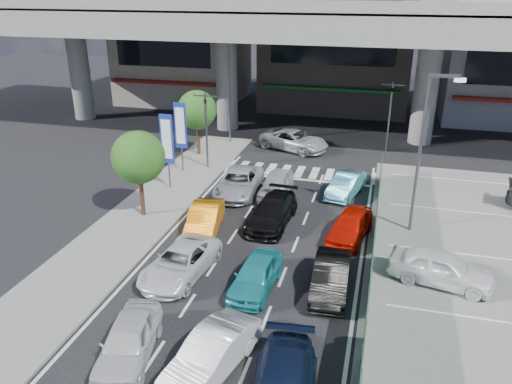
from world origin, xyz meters
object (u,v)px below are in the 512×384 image
(signboard_near, at_px, (167,141))
(tree_far, at_px, (197,110))
(parked_sedan_white, at_px, (441,268))
(sedan_white_mid_left, at_px, (180,262))
(signboard_far, at_px, (181,128))
(tree_near, at_px, (138,158))
(sedan_black_mid, at_px, (272,212))
(taxi_orange_right, at_px, (350,226))
(traffic_light_right, at_px, (391,100))
(van_white_back_left, at_px, (129,341))
(hatch_white_back_mid, at_px, (211,354))
(taxi_orange_left, at_px, (205,219))
(street_lamp_left, at_px, (231,83))
(street_lamp_right, at_px, (425,142))
(hatch_black_mid_right, at_px, (331,277))
(sedan_white_front_mid, at_px, (276,184))
(taxi_teal_mid, at_px, (256,275))
(kei_truck_front_right, at_px, (346,185))
(traffic_cone, at_px, (420,254))
(wagon_silver_front_left, at_px, (239,182))
(traffic_light_left, at_px, (206,112))

(signboard_near, height_order, tree_far, tree_far)
(parked_sedan_white, bearing_deg, sedan_white_mid_left, 113.66)
(signboard_far, height_order, tree_near, tree_near)
(signboard_near, distance_m, sedan_black_mid, 8.17)
(tree_far, xyz_separation_m, sedan_black_mid, (7.78, -9.60, -2.70))
(signboard_far, relative_size, taxi_orange_right, 1.16)
(sedan_white_mid_left, bearing_deg, traffic_light_right, 73.99)
(tree_far, height_order, van_white_back_left, tree_far)
(tree_far, bearing_deg, traffic_light_right, 18.69)
(hatch_white_back_mid, relative_size, taxi_orange_left, 1.00)
(street_lamp_left, height_order, hatch_white_back_mid, street_lamp_left)
(signboard_far, height_order, taxi_orange_left, signboard_far)
(street_lamp_right, relative_size, hatch_black_mid_right, 1.96)
(street_lamp_right, bearing_deg, sedan_white_front_mid, 160.90)
(taxi_teal_mid, bearing_deg, street_lamp_left, 113.65)
(sedan_white_mid_left, bearing_deg, kei_truck_front_right, 67.05)
(hatch_white_back_mid, xyz_separation_m, sedan_white_front_mid, (-1.21, 14.85, 0.00))
(signboard_near, distance_m, traffic_cone, 15.68)
(traffic_cone, bearing_deg, kei_truck_front_right, 119.63)
(wagon_silver_front_left, bearing_deg, taxi_orange_left, -94.68)
(tree_far, distance_m, parked_sedan_white, 20.92)
(traffic_light_left, bearing_deg, van_white_back_left, -78.15)
(taxi_teal_mid, bearing_deg, van_white_back_left, -117.83)
(tree_near, xyz_separation_m, parked_sedan_white, (15.13, -2.81, -2.59))
(sedan_white_mid_left, xyz_separation_m, hatch_black_mid_right, (6.43, 0.47, 0.03))
(traffic_light_right, height_order, tree_far, traffic_light_right)
(street_lamp_right, height_order, taxi_orange_left, street_lamp_right)
(signboard_far, xyz_separation_m, tree_far, (-0.20, 3.51, 0.32))
(parked_sedan_white, bearing_deg, hatch_black_mid_right, 123.55)
(parked_sedan_white, bearing_deg, wagon_silver_front_left, 68.96)
(hatch_white_back_mid, height_order, sedan_white_mid_left, hatch_white_back_mid)
(street_lamp_left, height_order, taxi_teal_mid, street_lamp_left)
(tree_near, height_order, wagon_silver_front_left, tree_near)
(van_white_back_left, bearing_deg, sedan_white_front_mid, 72.21)
(taxi_orange_right, height_order, parked_sedan_white, parked_sedan_white)
(traffic_light_left, xyz_separation_m, signboard_near, (-1.00, -4.01, -0.87))
(taxi_teal_mid, distance_m, wagon_silver_front_left, 10.27)
(parked_sedan_white, distance_m, traffic_cone, 1.82)
(sedan_white_mid_left, relative_size, traffic_cone, 5.98)
(street_lamp_right, relative_size, traffic_cone, 10.33)
(hatch_white_back_mid, xyz_separation_m, taxi_orange_right, (3.54, 10.47, 0.00))
(van_white_back_left, bearing_deg, kei_truck_front_right, 59.05)
(hatch_white_back_mid, xyz_separation_m, kei_truck_front_right, (2.82, 15.97, -0.04))
(kei_truck_front_right, xyz_separation_m, traffic_cone, (4.00, -7.03, -0.20))
(street_lamp_left, distance_m, signboard_near, 10.19)
(signboard_far, bearing_deg, tree_near, -85.10)
(taxi_teal_mid, bearing_deg, taxi_orange_left, 135.26)
(traffic_light_right, distance_m, sedan_black_mid, 15.49)
(parked_sedan_white, bearing_deg, van_white_back_left, 137.53)
(taxi_teal_mid, distance_m, parked_sedan_white, 7.77)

